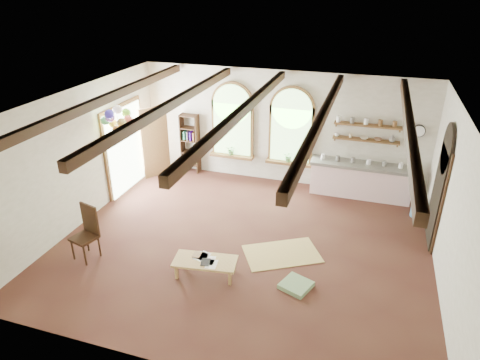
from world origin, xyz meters
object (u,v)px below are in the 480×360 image
at_px(side_chair, 86,243).
at_px(balloon_cluster, 117,120).
at_px(coffee_table, 205,262).
at_px(kitchen_counter, 360,180).

height_order(side_chair, balloon_cluster, balloon_cluster).
xyz_separation_m(coffee_table, balloon_cluster, (-3.01, 2.07, 2.01)).
xyz_separation_m(coffee_table, side_chair, (-2.61, -0.19, 0.03)).
height_order(kitchen_counter, side_chair, side_chair).
relative_size(side_chair, balloon_cluster, 1.04).
xyz_separation_m(kitchen_counter, balloon_cluster, (-5.71, -2.40, 1.85)).
height_order(coffee_table, side_chair, side_chair).
bearing_deg(coffee_table, kitchen_counter, 58.88).
bearing_deg(balloon_cluster, kitchen_counter, 22.80).
bearing_deg(kitchen_counter, balloon_cluster, -157.20).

